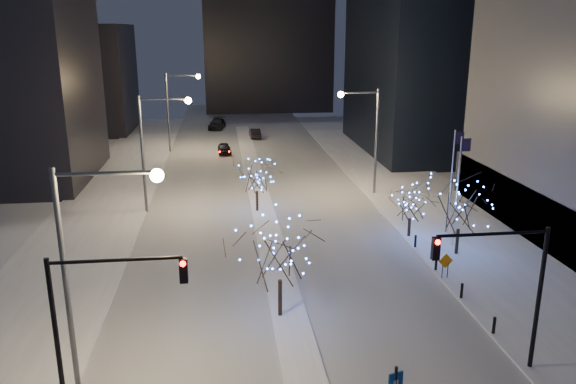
{
  "coord_description": "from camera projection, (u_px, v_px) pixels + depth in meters",
  "views": [
    {
      "loc": [
        -3.38,
        -20.26,
        15.17
      ],
      "look_at": [
        0.82,
        14.61,
        5.0
      ],
      "focal_mm": 35.0,
      "sensor_mm": 36.0,
      "label": 1
    }
  ],
  "objects": [
    {
      "name": "traffic_signal_east",
      "position": [
        509.0,
        277.0,
        24.58
      ],
      "size": [
        5.26,
        0.43,
        7.0
      ],
      "color": "black",
      "rests_on": "ground"
    },
    {
      "name": "street_lamp_w_mid",
      "position": [
        154.0,
        138.0,
        46.84
      ],
      "size": [
        4.4,
        0.56,
        10.0
      ],
      "color": "#595E66",
      "rests_on": "ground"
    },
    {
      "name": "street_lamp_east",
      "position": [
        367.0,
        128.0,
        51.91
      ],
      "size": [
        3.9,
        0.56,
        10.0
      ],
      "color": "#595E66",
      "rests_on": "ground"
    },
    {
      "name": "traffic_signal_west",
      "position": [
        95.0,
        310.0,
        21.63
      ],
      "size": [
        5.26,
        0.43,
        7.0
      ],
      "color": "black",
      "rests_on": "ground"
    },
    {
      "name": "street_lamp_w_near",
      "position": [
        89.0,
        250.0,
        23.0
      ],
      "size": [
        4.4,
        0.56,
        10.0
      ],
      "color": "#595E66",
      "rests_on": "ground"
    },
    {
      "name": "bollards",
      "position": [
        448.0,
        276.0,
        34.47
      ],
      "size": [
        0.16,
        12.16,
        0.9
      ],
      "color": "black",
      "rests_on": "east_sidewalk"
    },
    {
      "name": "east_sidewalk",
      "position": [
        456.0,
        227.0,
        44.71
      ],
      "size": [
        10.0,
        90.0,
        0.15
      ],
      "primitive_type": "cube",
      "color": "white",
      "rests_on": "ground"
    },
    {
      "name": "median",
      "position": [
        260.0,
        197.0,
        52.52
      ],
      "size": [
        2.0,
        80.0,
        0.15
      ],
      "primitive_type": "cube",
      "color": "white",
      "rests_on": "ground"
    },
    {
      "name": "filler_west_far",
      "position": [
        70.0,
        79.0,
        85.47
      ],
      "size": [
        18.0,
        16.0,
        16.0
      ],
      "primitive_type": "cube",
      "color": "black",
      "rests_on": "ground"
    },
    {
      "name": "road",
      "position": [
        256.0,
        184.0,
        57.3
      ],
      "size": [
        20.0,
        130.0,
        0.02
      ],
      "primitive_type": "cube",
      "color": "silver",
      "rests_on": "ground"
    },
    {
      "name": "holiday_tree_median_near",
      "position": [
        280.0,
        250.0,
        29.68
      ],
      "size": [
        4.7,
        4.7,
        5.86
      ],
      "color": "black",
      "rests_on": "median"
    },
    {
      "name": "holiday_tree_median_far",
      "position": [
        257.0,
        175.0,
        47.62
      ],
      "size": [
        3.88,
        3.88,
        4.86
      ],
      "color": "black",
      "rests_on": "median"
    },
    {
      "name": "street_lamp_w_far",
      "position": [
        176.0,
        101.0,
        70.68
      ],
      "size": [
        4.4,
        0.56,
        10.0
      ],
      "color": "#595E66",
      "rests_on": "ground"
    },
    {
      "name": "car_near",
      "position": [
        224.0,
        149.0,
        71.18
      ],
      "size": [
        1.81,
        4.03,
        1.35
      ],
      "primitive_type": "imported",
      "rotation": [
        0.0,
        0.0,
        0.06
      ],
      "color": "black",
      "rests_on": "ground"
    },
    {
      "name": "holiday_tree_plaza_far",
      "position": [
        411.0,
        203.0,
        41.82
      ],
      "size": [
        4.15,
        4.15,
        4.03
      ],
      "color": "black",
      "rests_on": "east_sidewalk"
    },
    {
      "name": "construction_sign",
      "position": [
        446.0,
        263.0,
        35.06
      ],
      "size": [
        0.99,
        0.15,
        1.63
      ],
      "rotation": [
        0.0,
        0.0,
        0.12
      ],
      "color": "black",
      "rests_on": "east_sidewalk"
    },
    {
      "name": "car_far",
      "position": [
        217.0,
        124.0,
        89.21
      ],
      "size": [
        3.05,
        5.76,
        1.59
      ],
      "primitive_type": "imported",
      "rotation": [
        0.0,
        0.0,
        -0.16
      ],
      "color": "black",
      "rests_on": "ground"
    },
    {
      "name": "car_mid",
      "position": [
        255.0,
        133.0,
        81.66
      ],
      "size": [
        1.61,
        4.25,
        1.39
      ],
      "primitive_type": "imported",
      "rotation": [
        0.0,
        0.0,
        3.18
      ],
      "color": "black",
      "rests_on": "ground"
    },
    {
      "name": "west_sidewalk",
      "position": [
        80.0,
        243.0,
        41.37
      ],
      "size": [
        8.0,
        90.0,
        0.15
      ],
      "primitive_type": "cube",
      "color": "white",
      "rests_on": "ground"
    },
    {
      "name": "holiday_tree_plaza_near",
      "position": [
        460.0,
        205.0,
        38.2
      ],
      "size": [
        4.69,
        4.69,
        5.62
      ],
      "color": "black",
      "rests_on": "east_sidewalk"
    },
    {
      "name": "flagpoles",
      "position": [
        455.0,
        179.0,
        40.58
      ],
      "size": [
        1.35,
        2.6,
        8.0
      ],
      "color": "silver",
      "rests_on": "east_sidewalk"
    }
  ]
}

